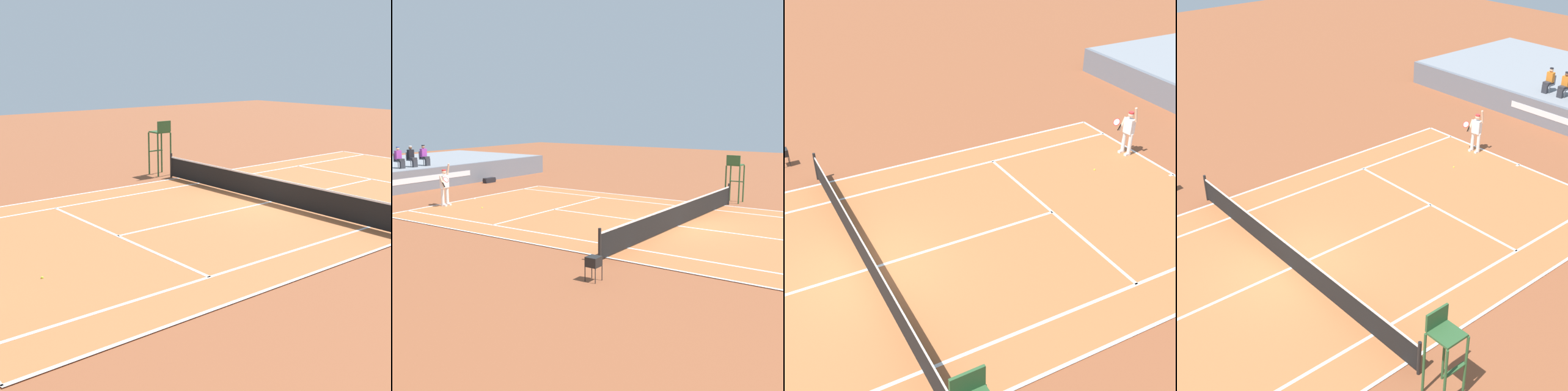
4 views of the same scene
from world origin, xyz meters
TOP-DOWN VIEW (x-y plane):
  - ground_plane at (0.00, 0.00)m, footprint 80.00×80.00m
  - court at (0.00, 0.00)m, footprint 11.08×23.88m
  - net at (0.00, 0.00)m, footprint 11.98×0.10m
  - tennis_player at (-2.22, 11.45)m, footprint 0.75×0.69m
  - tennis_ball at (-1.67, 9.49)m, footprint 0.07×0.07m

SIDE VIEW (x-z plane):
  - ground_plane at x=0.00m, z-range 0.00..0.00m
  - court at x=0.00m, z-range 0.00..0.02m
  - tennis_ball at x=-1.67m, z-range 0.00..0.07m
  - net at x=0.00m, z-range -0.01..1.06m
  - tennis_player at x=-2.22m, z-range -0.05..2.04m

